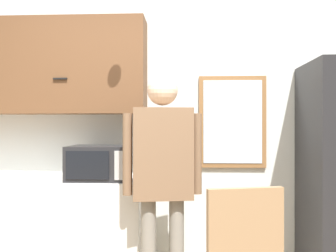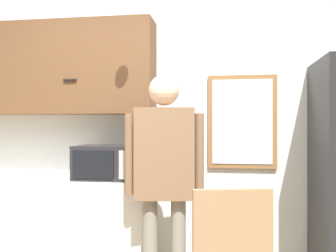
{
  "view_description": "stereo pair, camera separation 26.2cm",
  "coord_description": "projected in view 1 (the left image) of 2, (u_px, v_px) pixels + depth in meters",
  "views": [
    {
      "loc": [
        0.36,
        -1.6,
        1.34
      ],
      "look_at": [
        0.22,
        1.02,
        1.34
      ],
      "focal_mm": 40.0,
      "sensor_mm": 36.0,
      "label": 1
    },
    {
      "loc": [
        0.62,
        -1.57,
        1.34
      ],
      "look_at": [
        0.22,
        1.02,
        1.34
      ],
      "focal_mm": 40.0,
      "sensor_mm": 36.0,
      "label": 2
    }
  ],
  "objects": [
    {
      "name": "upper_cabinets",
      "position": [
        25.0,
        67.0,
        3.37
      ],
      "size": [
        2.18,
        0.34,
        0.84
      ],
      "color": "brown"
    },
    {
      "name": "window",
      "position": [
        232.0,
        122.0,
        3.42
      ],
      "size": [
        0.61,
        0.05,
        0.84
      ],
      "color": "olive"
    },
    {
      "name": "counter",
      "position": [
        18.0,
        229.0,
        3.22
      ],
      "size": [
        2.18,
        0.61,
        0.89
      ],
      "color": "silver",
      "rests_on": "ground_plane"
    },
    {
      "name": "microwave",
      "position": [
        99.0,
        163.0,
        3.11
      ],
      "size": [
        0.49,
        0.42,
        0.28
      ],
      "color": "#232326",
      "rests_on": "counter"
    },
    {
      "name": "person",
      "position": [
        163.0,
        165.0,
        2.75
      ],
      "size": [
        0.58,
        0.28,
        1.72
      ],
      "rotation": [
        0.0,
        0.0,
        0.15
      ],
      "color": "gray",
      "rests_on": "ground_plane"
    },
    {
      "name": "back_wall",
      "position": [
        150.0,
        125.0,
        3.5
      ],
      "size": [
        6.0,
        0.06,
        2.7
      ],
      "color": "silver",
      "rests_on": "ground_plane"
    }
  ]
}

